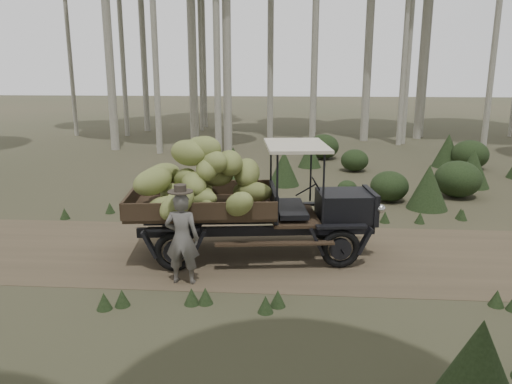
# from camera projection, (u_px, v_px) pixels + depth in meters

# --- Properties ---
(ground) EXTENTS (120.00, 120.00, 0.00)m
(ground) POSITION_uv_depth(u_px,v_px,m) (269.00, 254.00, 10.94)
(ground) COLOR #473D2B
(ground) RESTS_ON ground
(dirt_track) EXTENTS (70.00, 4.00, 0.01)m
(dirt_track) POSITION_uv_depth(u_px,v_px,m) (269.00, 254.00, 10.94)
(dirt_track) COLOR brown
(dirt_track) RESTS_ON ground
(banana_truck) EXTENTS (5.48, 2.90, 2.66)m
(banana_truck) POSITION_uv_depth(u_px,v_px,m) (225.00, 185.00, 10.48)
(banana_truck) COLOR black
(banana_truck) RESTS_ON ground
(farmer) EXTENTS (0.65, 0.48, 1.92)m
(farmer) POSITION_uv_depth(u_px,v_px,m) (182.00, 237.00, 9.27)
(farmer) COLOR #5C5854
(farmer) RESTS_ON ground
(undergrowth) EXTENTS (20.21, 23.03, 1.40)m
(undergrowth) POSITION_uv_depth(u_px,v_px,m) (423.00, 213.00, 12.04)
(undergrowth) COLOR #233319
(undergrowth) RESTS_ON ground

